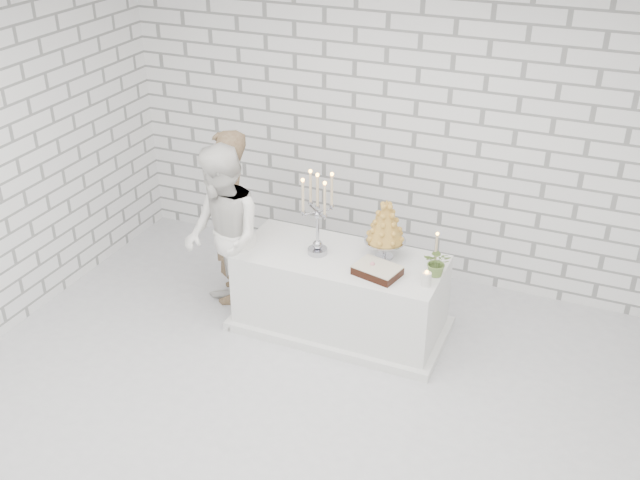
% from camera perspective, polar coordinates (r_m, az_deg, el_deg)
% --- Properties ---
extents(ground, '(6.00, 5.00, 0.01)m').
position_cam_1_polar(ground, '(5.87, -0.83, -13.78)').
color(ground, silver).
rests_on(ground, ground).
extents(ceiling, '(6.00, 5.00, 0.01)m').
position_cam_1_polar(ceiling, '(4.43, -1.12, 16.16)').
color(ceiling, white).
rests_on(ceiling, ground).
extents(wall_back, '(6.00, 0.01, 3.00)m').
position_cam_1_polar(wall_back, '(7.13, 7.30, 8.26)').
color(wall_back, white).
rests_on(wall_back, ground).
extents(cake_table, '(1.80, 0.80, 0.75)m').
position_cam_1_polar(cake_table, '(6.63, 1.57, -4.09)').
color(cake_table, white).
rests_on(cake_table, ground).
extents(groom, '(0.60, 0.72, 1.70)m').
position_cam_1_polar(groom, '(6.91, -7.08, 1.71)').
color(groom, '#4F3A26').
rests_on(groom, ground).
extents(bride, '(1.03, 1.04, 1.70)m').
position_cam_1_polar(bride, '(6.57, -7.49, 0.15)').
color(bride, white).
rests_on(bride, ground).
extents(candelabra, '(0.33, 0.33, 0.76)m').
position_cam_1_polar(candelabra, '(6.30, -0.19, 1.99)').
color(candelabra, '#A09FAA').
rests_on(candelabra, cake_table).
extents(croquembouche, '(0.39, 0.39, 0.55)m').
position_cam_1_polar(croquembouche, '(6.31, 5.07, 0.85)').
color(croquembouche, olive).
rests_on(croquembouche, cake_table).
extents(chocolate_cake, '(0.42, 0.34, 0.08)m').
position_cam_1_polar(chocolate_cake, '(6.16, 4.44, -2.35)').
color(chocolate_cake, black).
rests_on(chocolate_cake, cake_table).
extents(pillar_candle, '(0.09, 0.09, 0.12)m').
position_cam_1_polar(pillar_candle, '(6.05, 8.19, -3.01)').
color(pillar_candle, white).
rests_on(pillar_candle, cake_table).
extents(extra_taper, '(0.07, 0.07, 0.32)m').
position_cam_1_polar(extra_taper, '(6.25, 8.93, -0.89)').
color(extra_taper, beige).
rests_on(extra_taper, cake_table).
extents(flowers, '(0.25, 0.22, 0.25)m').
position_cam_1_polar(flowers, '(6.17, 9.05, -1.70)').
color(flowers, '#3B6F35').
rests_on(flowers, cake_table).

